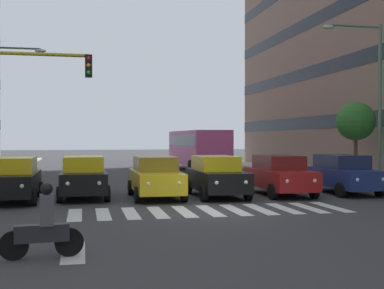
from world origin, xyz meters
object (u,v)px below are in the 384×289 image
Objects in this scene: car_4 at (83,177)px; motorcycle_with_rider at (43,227)px; car_3 at (156,177)px; street_tree_1 at (356,122)px; car_0 at (343,174)px; car_5 at (13,179)px; car_2 at (216,176)px; street_lamp_left at (371,88)px; car_1 at (280,175)px; bus_behind_traffic at (197,146)px.

car_4 reaches higher than motorcycle_with_rider.
street_tree_1 reaches higher than car_3.
car_0 is 1.00× the size of car_3.
street_tree_1 is (-16.80, -3.68, 2.46)m from car_5.
car_4 is (2.91, -0.72, 0.00)m from car_3.
car_2 is 8.16m from car_5.
street_lamp_left is at bearing -175.18° from car_3.
street_lamp_left is (-4.90, -0.85, 3.94)m from car_1.
street_lamp_left is (-15.94, -0.82, 3.94)m from car_5.
street_tree_1 is (-14.10, -3.01, 2.46)m from car_4.
car_1 is 1.05× the size of street_tree_1.
car_4 and car_5 have the same top height.
bus_behind_traffic is 13.94m from street_tree_1.
car_0 is 2.61× the size of motorcycle_with_rider.
car_2 is (2.87, 0.10, 0.00)m from car_1.
car_5 is at bearing -0.92° from car_2.
bus_behind_traffic is at bearing -90.00° from car_1.
car_0 is at bearing 176.61° from car_4.
motorcycle_with_rider is (-1.87, 9.96, -0.24)m from car_5.
car_0 is 4.45m from street_lamp_left.
street_tree_1 is (-2.74, -3.69, 2.46)m from car_0.
car_2 and car_4 have the same top height.
street_lamp_left reaches higher than car_3.
car_5 is 2.61× the size of motorcycle_with_rider.
street_lamp_left reaches higher than car_4.
car_1 is 16.35m from bus_behind_traffic.
car_4 is (8.35, -0.70, 0.00)m from car_1.
car_1 is 1.00× the size of car_4.
car_3 and car_5 have the same top height.
car_2 is 8.77m from street_lamp_left.
car_4 is at bearing -8.29° from car_2.
motorcycle_with_rider is (9.17, 26.25, -1.21)m from bus_behind_traffic.
bus_behind_traffic is at bearing -99.93° from car_2.
car_0 is 11.38m from car_4.
car_4 is 0.42× the size of bus_behind_traffic.
car_0 is 1.05× the size of street_tree_1.
car_4 is 13.82m from street_lamp_left.
car_1 is 11.04m from car_5.
car_3 is at bearing 179.48° from car_5.
street_tree_1 reaches higher than bus_behind_traffic.
street_tree_1 reaches higher than car_2.
car_5 is (8.16, -0.13, 0.00)m from car_2.
street_lamp_left is at bearing -170.13° from car_1.
car_3 is 5.60m from car_5.
car_2 is 1.00× the size of car_5.
car_2 is 11.68m from motorcycle_with_rider.
car_1 is 6.35m from street_lamp_left.
car_0 is at bearing -178.80° from car_2.
car_5 is at bearing 13.90° from car_4.
bus_behind_traffic is 1.36× the size of street_lamp_left.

